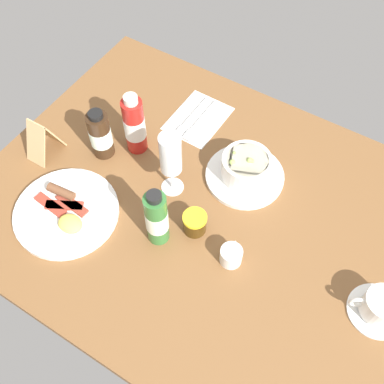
# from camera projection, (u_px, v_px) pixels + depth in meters

# --- Properties ---
(ground_plane) EXTENTS (1.10, 0.84, 0.03)m
(ground_plane) POSITION_uv_depth(u_px,v_px,m) (206.00, 211.00, 1.13)
(ground_plane) COLOR brown
(porridge_bowl) EXTENTS (0.20, 0.20, 0.08)m
(porridge_bowl) POSITION_uv_depth(u_px,v_px,m) (246.00, 169.00, 1.14)
(porridge_bowl) COLOR white
(porridge_bowl) RESTS_ON ground_plane
(cutlery_setting) EXTENTS (0.14, 0.18, 0.01)m
(cutlery_setting) POSITION_uv_depth(u_px,v_px,m) (197.00, 119.00, 1.27)
(cutlery_setting) COLOR white
(cutlery_setting) RESTS_ON ground_plane
(coffee_cup) EXTENTS (0.12, 0.12, 0.06)m
(coffee_cup) POSITION_uv_depth(u_px,v_px,m) (380.00, 307.00, 0.95)
(coffee_cup) COLOR white
(coffee_cup) RESTS_ON ground_plane
(creamer_jug) EXTENTS (0.05, 0.06, 0.05)m
(creamer_jug) POSITION_uv_depth(u_px,v_px,m) (231.00, 255.00, 1.02)
(creamer_jug) COLOR white
(creamer_jug) RESTS_ON ground_plane
(wine_glass) EXTENTS (0.06, 0.06, 0.19)m
(wine_glass) POSITION_uv_depth(u_px,v_px,m) (171.00, 156.00, 1.05)
(wine_glass) COLOR white
(wine_glass) RESTS_ON ground_plane
(jam_jar) EXTENTS (0.06, 0.06, 0.05)m
(jam_jar) POSITION_uv_depth(u_px,v_px,m) (195.00, 223.00, 1.06)
(jam_jar) COLOR #432B0C
(jam_jar) RESTS_ON ground_plane
(sauce_bottle_green) EXTENTS (0.05, 0.05, 0.17)m
(sauce_bottle_green) POSITION_uv_depth(u_px,v_px,m) (157.00, 218.00, 1.01)
(sauce_bottle_green) COLOR #337233
(sauce_bottle_green) RESTS_ON ground_plane
(sauce_bottle_brown) EXTENTS (0.06, 0.06, 0.15)m
(sauce_bottle_brown) POSITION_uv_depth(u_px,v_px,m) (100.00, 135.00, 1.16)
(sauce_bottle_brown) COLOR #382314
(sauce_bottle_brown) RESTS_ON ground_plane
(sauce_bottle_red) EXTENTS (0.05, 0.05, 0.18)m
(sauce_bottle_red) POSITION_uv_depth(u_px,v_px,m) (135.00, 125.00, 1.15)
(sauce_bottle_red) COLOR #B21E19
(sauce_bottle_red) RESTS_ON ground_plane
(breakfast_plate) EXTENTS (0.25, 0.25, 0.04)m
(breakfast_plate) POSITION_uv_depth(u_px,v_px,m) (66.00, 212.00, 1.10)
(breakfast_plate) COLOR white
(breakfast_plate) RESTS_ON ground_plane
(menu_card) EXTENTS (0.06, 0.09, 0.11)m
(menu_card) POSITION_uv_depth(u_px,v_px,m) (42.00, 138.00, 1.17)
(menu_card) COLOR tan
(menu_card) RESTS_ON ground_plane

